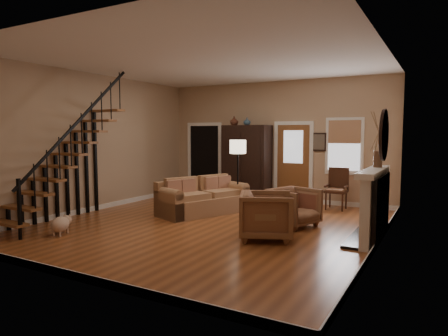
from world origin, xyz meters
The scene contains 15 objects.
room centered at (-0.41, 1.76, 1.51)m, with size 7.00×7.33×3.30m.
staircase centered at (-2.78, -1.30, 1.60)m, with size 0.94×2.80×3.20m, color brown, non-canonical shape.
fireplace centered at (3.13, 0.50, 0.74)m, with size 0.33×1.95×2.30m.
armoire centered at (-0.70, 3.15, 1.05)m, with size 1.30×0.60×2.10m, color black, non-canonical shape.
vase_a centered at (-1.05, 3.05, 2.22)m, with size 0.24×0.24×0.25m, color #4C2619.
vase_b centered at (-0.65, 3.05, 2.21)m, with size 0.20×0.20×0.21m, color #334C60.
sofa centered at (-0.74, 0.91, 0.39)m, with size 0.91×2.11×0.79m, color #9D6E47, non-canonical shape.
coffee_table centered at (0.73, 0.98, 0.21)m, with size 0.63×1.08×0.42m, color brown, non-canonical shape.
bowl centered at (0.78, 1.13, 0.46)m, with size 0.37×0.37×0.09m, color yellow.
books centered at (0.61, 0.68, 0.44)m, with size 0.20×0.27×0.05m, color beige, non-canonical shape.
armchair_left centered at (1.42, -0.43, 0.42)m, with size 0.90×0.93×0.84m, color brown.
armchair_right centered at (1.52, 0.76, 0.39)m, with size 0.83×0.85×0.78m, color brown.
floor_lamp centered at (-0.20, 1.62, 0.86)m, with size 0.39×0.39×1.72m, color black, non-canonical shape.
side_chair centered at (1.85, 2.95, 0.51)m, with size 0.54×0.54×1.02m, color #3B1F12, non-canonical shape.
dog centered at (-2.02, -2.03, 0.18)m, with size 0.29×0.48×0.35m, color #D6B092, non-canonical shape.
Camera 1 is at (4.16, -6.90, 1.89)m, focal length 32.00 mm.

